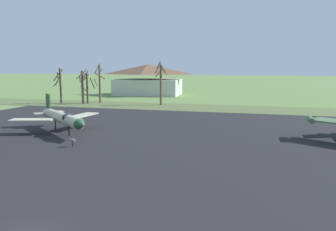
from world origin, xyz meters
TOP-DOWN VIEW (x-y plane):
  - asphalt_apron at (0.00, 17.53)m, footprint 71.88×58.43m
  - grass_verge_strip at (0.00, 52.74)m, footprint 131.88×12.00m
  - jet_fighter_front_right at (-12.83, 23.24)m, footprint 11.55×10.59m
  - info_placard_front_right at (-7.74, 17.10)m, footprint 0.60×0.43m
  - bare_tree_far_left at (-31.98, 52.10)m, footprint 1.80×2.71m
  - bare_tree_left_of_center at (-26.99, 52.87)m, footprint 2.68×2.44m
  - bare_tree_center at (-25.87, 52.99)m, footprint 2.77×2.77m
  - bare_tree_right_of_center at (-24.30, 55.58)m, footprint 2.95×2.63m
  - bare_tree_far_right at (-10.14, 55.19)m, footprint 2.59×2.56m
  - visitor_building at (-21.08, 78.41)m, footprint 19.49×12.70m

SIDE VIEW (x-z plane):
  - asphalt_apron at x=0.00m, z-range 0.00..0.05m
  - grass_verge_strip at x=0.00m, z-range 0.00..0.06m
  - info_placard_front_right at x=-7.74m, z-range 0.14..1.10m
  - jet_fighter_front_right at x=-12.83m, z-range -0.31..4.11m
  - bare_tree_center at x=-25.87m, z-range 0.11..7.02m
  - bare_tree_left_of_center at x=-26.99m, z-range 0.25..7.58m
  - bare_tree_far_left at x=-31.98m, z-range 0.42..8.03m
  - visitor_building at x=-21.08m, z-range -0.05..8.50m
  - bare_tree_right_of_center at x=-24.30m, z-range 0.16..8.87m
  - bare_tree_far_right at x=-10.14m, z-range 0.30..9.51m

